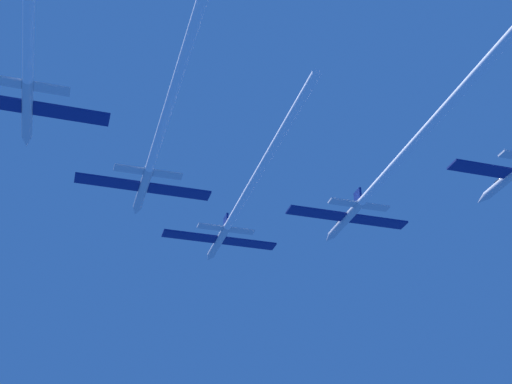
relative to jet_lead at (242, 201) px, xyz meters
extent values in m
cylinder|color=silver|center=(0.00, 11.46, -0.02)|extent=(1.01, 9.18, 1.01)
cone|color=silver|center=(0.00, 17.05, -0.02)|extent=(0.99, 2.02, 0.99)
ellipsoid|color=black|center=(0.00, 13.48, 0.41)|extent=(0.71, 1.84, 0.50)
cube|color=navy|center=(-3.99, 11.00, -0.02)|extent=(6.97, 2.02, 0.22)
cube|color=navy|center=(3.99, 11.00, -0.02)|extent=(6.97, 2.02, 0.22)
cube|color=navy|center=(0.00, 7.79, 1.22)|extent=(0.26, 1.65, 1.47)
cube|color=silver|center=(-2.07, 7.60, -0.02)|extent=(3.14, 1.21, 0.22)
cube|color=silver|center=(2.07, 7.60, -0.02)|extent=(3.14, 1.21, 0.22)
cylinder|color=white|center=(0.00, -8.99, -0.02)|extent=(0.91, 31.73, 0.91)
cylinder|color=silver|center=(-11.71, -1.08, -0.75)|extent=(1.01, 9.18, 1.01)
cone|color=silver|center=(-11.71, 4.52, -0.75)|extent=(0.99, 2.02, 0.99)
ellipsoid|color=black|center=(-11.71, 0.94, -0.32)|extent=(0.71, 1.84, 0.50)
cube|color=navy|center=(-15.70, -1.54, -0.75)|extent=(6.97, 2.02, 0.22)
cube|color=navy|center=(-7.72, -1.54, -0.75)|extent=(6.97, 2.02, 0.22)
cube|color=navy|center=(-11.71, -4.75, 0.49)|extent=(0.26, 1.65, 1.47)
cube|color=silver|center=(-13.78, -4.93, -0.75)|extent=(3.14, 1.21, 0.22)
cube|color=silver|center=(-9.64, -4.93, -0.75)|extent=(3.14, 1.21, 0.22)
cylinder|color=white|center=(-11.71, -23.49, -0.75)|extent=(0.91, 35.65, 0.91)
cylinder|color=silver|center=(12.67, -0.94, -1.00)|extent=(1.01, 9.18, 1.01)
cone|color=silver|center=(12.67, 4.66, -1.00)|extent=(0.99, 2.02, 0.99)
ellipsoid|color=black|center=(12.67, 1.08, -0.57)|extent=(0.71, 1.84, 0.50)
cube|color=navy|center=(8.68, -1.40, -1.00)|extent=(6.97, 2.02, 0.22)
cube|color=navy|center=(16.66, -1.40, -1.00)|extent=(6.97, 2.02, 0.22)
cube|color=navy|center=(12.67, -4.61, 0.24)|extent=(0.26, 1.65, 1.47)
cube|color=silver|center=(10.60, -4.79, -1.00)|extent=(3.14, 1.21, 0.22)
cube|color=silver|center=(14.74, -4.79, -1.00)|extent=(3.14, 1.21, 0.22)
cylinder|color=white|center=(12.67, -22.18, -1.00)|extent=(0.91, 33.30, 0.91)
cylinder|color=silver|center=(-24.21, -13.10, -0.78)|extent=(1.01, 9.18, 1.01)
cone|color=silver|center=(-24.21, -7.51, -0.78)|extent=(0.99, 2.02, 0.99)
ellipsoid|color=black|center=(-24.21, -11.09, -0.35)|extent=(0.71, 1.84, 0.50)
cube|color=navy|center=(-20.22, -13.56, -0.78)|extent=(6.97, 2.02, 0.22)
cube|color=navy|center=(-24.21, -16.77, 0.46)|extent=(0.26, 1.65, 1.47)
cube|color=silver|center=(-26.28, -16.96, -0.78)|extent=(3.14, 1.21, 0.22)
cube|color=silver|center=(-22.14, -16.96, -0.78)|extent=(3.14, 1.21, 0.22)
cylinder|color=silver|center=(26.56, -14.13, -0.15)|extent=(1.01, 9.18, 1.01)
cone|color=silver|center=(26.56, -8.53, -0.15)|extent=(0.99, 2.02, 0.99)
ellipsoid|color=black|center=(26.56, -12.11, 0.28)|extent=(0.71, 1.84, 0.50)
cube|color=navy|center=(22.57, -14.59, -0.15)|extent=(6.97, 2.02, 0.22)
camera|label=1|loc=(-18.93, -70.39, -39.17)|focal=49.65mm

